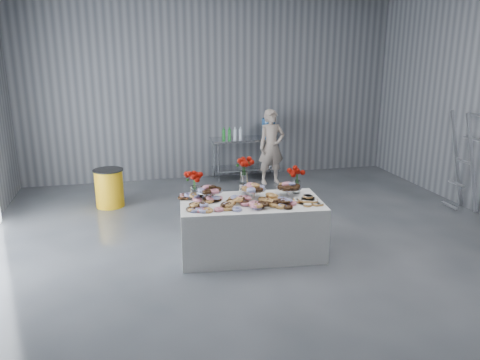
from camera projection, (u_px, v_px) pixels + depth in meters
The scene contains 17 objects.
ground at pixel (275, 261), 6.24m from camera, with size 9.00×9.00×0.00m, color #373A3F.
room_walls at pixel (255, 57), 5.53m from camera, with size 8.04×9.04×4.02m.
display_table at pixel (251, 227), 6.40m from camera, with size 1.90×1.00×0.75m, color white.
prep_table at pixel (246, 151), 10.06m from camera, with size 1.50×0.60×0.90m.
donut_mounds at pixel (252, 199), 6.24m from camera, with size 1.80×0.80×0.09m, color gold, non-canonical shape.
cake_stand_left at pixel (210, 190), 6.33m from camera, with size 0.36×0.36×0.17m.
cake_stand_mid at pixel (253, 188), 6.41m from camera, with size 0.36×0.36×0.17m.
cake_stand_right at pixel (289, 187), 6.47m from camera, with size 0.36×0.36×0.17m.
danish_pile at pixel (309, 199), 6.24m from camera, with size 0.48×0.48×0.11m, color white, non-canonical shape.
bouquet_left at pixel (194, 177), 6.35m from camera, with size 0.26×0.26×0.42m.
bouquet_right at pixel (297, 173), 6.59m from camera, with size 0.26×0.26×0.42m.
bouquet_center at pixel (244, 168), 6.52m from camera, with size 0.26×0.26×0.57m.
water_jug at pixel (268, 126), 10.03m from camera, with size 0.28×0.28×0.55m.
drink_bottles at pixel (232, 133), 9.78m from camera, with size 0.54×0.08×0.27m, color #268C33, non-canonical shape.
person at pixel (271, 147), 9.70m from camera, with size 0.57×0.37×1.55m, color #CC8C93.
trash_barrel at pixel (109, 188), 8.34m from camera, with size 0.53×0.53×0.68m.
stepladder at pixel (464, 161), 7.97m from camera, with size 0.24×0.45×1.76m, color silver, non-canonical shape.
Camera 1 is at (-1.79, -5.45, 2.72)m, focal length 35.00 mm.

